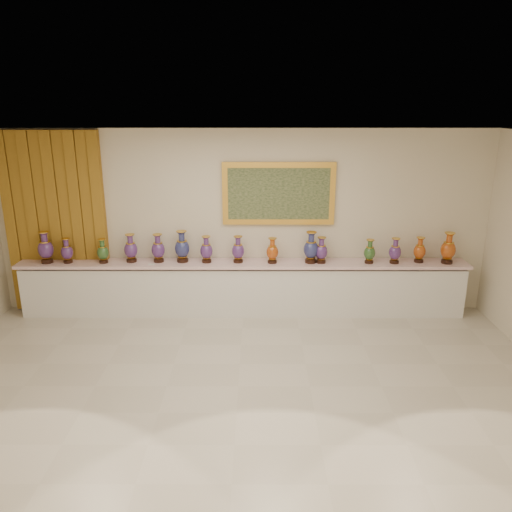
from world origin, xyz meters
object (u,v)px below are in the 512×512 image
Objects in this scene: vase_1 at (67,252)px; vase_2 at (103,252)px; vase_0 at (46,249)px; counter at (243,289)px.

vase_1 reaches higher than vase_2.
vase_0 is 0.91m from vase_2.
counter is at bearing 0.94° from vase_0.
counter is 3.23m from vase_0.
vase_1 reaches higher than counter.
counter is 14.08× the size of vase_0.
vase_1 is at bearing 0.45° from vase_0.
counter is 17.95× the size of vase_1.
vase_0 is at bearing -179.06° from counter.
vase_2 is (0.58, -0.00, -0.00)m from vase_1.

